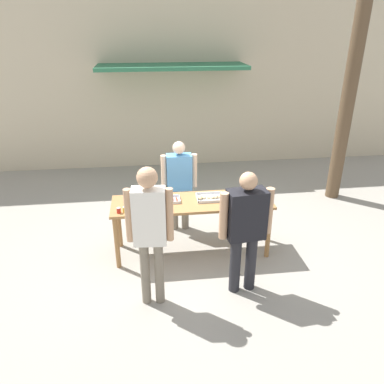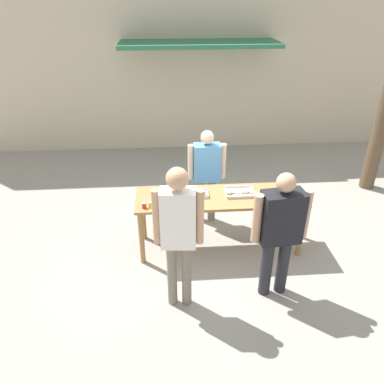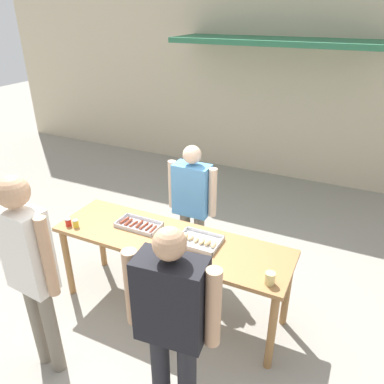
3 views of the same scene
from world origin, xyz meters
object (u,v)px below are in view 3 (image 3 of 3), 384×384
condiment_jar_mustard (68,222)px  condiment_jar_ketchup (76,223)px  person_customer_holding_hotdog (29,262)px  person_customer_with_cup (172,315)px  person_server_behind_table (192,199)px  food_tray_buns (198,241)px  food_tray_sausages (138,225)px  beer_cup (270,278)px

condiment_jar_mustard → condiment_jar_ketchup: size_ratio=1.00×
condiment_jar_ketchup → person_customer_holding_hotdog: (0.34, -0.86, 0.21)m
condiment_jar_mustard → person_customer_with_cup: bearing=-24.8°
condiment_jar_ketchup → person_customer_with_cup: size_ratio=0.05×
person_server_behind_table → food_tray_buns: bearing=-59.8°
food_tray_sausages → person_customer_with_cup: 1.41m
condiment_jar_ketchup → person_customer_with_cup: (1.52, -0.75, 0.08)m
person_server_behind_table → person_customer_holding_hotdog: person_customer_holding_hotdog is taller
person_customer_holding_hotdog → person_customer_with_cup: size_ratio=1.09×
condiment_jar_ketchup → person_server_behind_table: bearing=48.5°
person_server_behind_table → beer_cup: bearing=-39.6°
food_tray_sausages → person_customer_holding_hotdog: 1.19m
food_tray_buns → condiment_jar_mustard: (-1.32, -0.30, 0.02)m
condiment_jar_mustard → food_tray_buns: bearing=12.7°
food_tray_buns → person_customer_holding_hotdog: size_ratio=0.22×
food_tray_buns → food_tray_sausages: bearing=179.9°
food_tray_buns → beer_cup: beer_cup is taller
condiment_jar_ketchup → person_customer_holding_hotdog: size_ratio=0.04×
condiment_jar_mustard → condiment_jar_ketchup: bearing=10.3°
beer_cup → condiment_jar_mustard: bearing=-179.6°
person_customer_holding_hotdog → food_tray_buns: bearing=-123.7°
person_customer_holding_hotdog → person_customer_with_cup: 1.19m
food_tray_sausages → condiment_jar_mustard: condiment_jar_mustard is taller
condiment_jar_mustard → person_customer_with_cup: person_customer_with_cup is taller
person_customer_with_cup → person_customer_holding_hotdog: bearing=-0.9°
food_tray_sausages → person_server_behind_table: bearing=67.2°
food_tray_buns → person_customer_with_cup: (0.28, -1.04, 0.10)m
condiment_jar_ketchup → person_customer_holding_hotdog: person_customer_holding_hotdog is taller
food_tray_buns → condiment_jar_mustard: size_ratio=4.97×
beer_cup → person_server_behind_table: person_server_behind_table is taller
condiment_jar_mustard → person_customer_with_cup: (1.60, -0.74, 0.08)m
food_tray_sausages → person_customer_with_cup: bearing=-47.5°
food_tray_buns → beer_cup: size_ratio=3.80×
condiment_jar_ketchup → food_tray_sausages: bearing=26.6°
condiment_jar_mustard → beer_cup: (2.09, 0.01, 0.01)m
food_tray_sausages → condiment_jar_ketchup: 0.63m
food_tray_buns → beer_cup: bearing=-20.4°
condiment_jar_mustard → beer_cup: bearing=0.4°
food_tray_sausages → person_customer_holding_hotdog: (-0.23, -1.14, 0.24)m
person_server_behind_table → food_tray_sausages: bearing=-112.6°
condiment_jar_ketchup → person_customer_with_cup: bearing=-26.5°
condiment_jar_ketchup → beer_cup: (2.00, -0.00, 0.01)m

